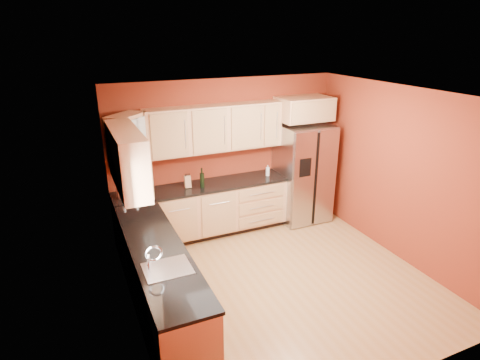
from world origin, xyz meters
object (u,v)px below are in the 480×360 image
object	(u,v)px
canister_left	(134,191)
knife_block	(188,182)
wine_bottle_a	(147,184)
refrigerator	(303,173)
soap_dispenser	(268,170)

from	to	relation	value
canister_left	knife_block	bearing A→B (deg)	5.18
wine_bottle_a	knife_block	size ratio (longest dim) A/B	1.58
refrigerator	wine_bottle_a	distance (m)	2.80
refrigerator	canister_left	size ratio (longest dim) A/B	9.07
wine_bottle_a	soap_dispenser	distance (m)	2.10
refrigerator	knife_block	distance (m)	2.15
wine_bottle_a	knife_block	world-z (taller)	wine_bottle_a
wine_bottle_a	soap_dispenser	size ratio (longest dim) A/B	1.63
canister_left	wine_bottle_a	size ratio (longest dim) A/B	0.63
refrigerator	wine_bottle_a	bearing A→B (deg)	178.05
refrigerator	soap_dispenser	xyz separation A→B (m)	(-0.69, 0.06, 0.13)
wine_bottle_a	soap_dispenser	world-z (taller)	wine_bottle_a
refrigerator	canister_left	world-z (taller)	refrigerator
knife_block	soap_dispenser	distance (m)	1.45
refrigerator	knife_block	xyz separation A→B (m)	(-2.14, 0.09, 0.13)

